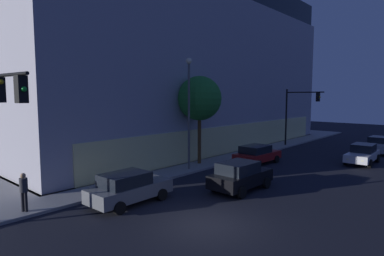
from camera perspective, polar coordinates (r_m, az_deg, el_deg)
ground_plane at (r=14.30m, az=2.35°, el=-16.88°), size 120.00×120.00×0.00m
modern_building at (r=40.04m, az=-8.06°, el=10.27°), size 37.75×26.66×17.60m
traffic_light_far_corner at (r=35.97m, az=18.27°, el=3.43°), size 0.41×4.13×6.10m
street_lamp_sidewalk at (r=23.24m, az=-0.56°, el=4.99°), size 0.44×0.44×8.07m
sidewalk_tree at (r=25.23m, az=1.34°, el=5.25°), size 3.49×3.49×6.92m
pedestrian_waiting at (r=16.92m, az=-27.76°, el=-9.53°), size 0.36×0.36×1.82m
car_grey at (r=16.97m, az=-11.20°, el=-10.36°), size 4.43×2.14×1.62m
car_black at (r=19.10m, az=8.56°, el=-8.36°), size 4.26×2.17×1.71m
car_red at (r=26.69m, az=11.46°, el=-4.59°), size 4.45×2.32×1.52m
car_white at (r=29.70m, az=28.06°, el=-4.07°), size 4.56×2.04×1.59m
car_silver at (r=35.65m, az=30.26°, el=-2.63°), size 4.17×2.17×1.61m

